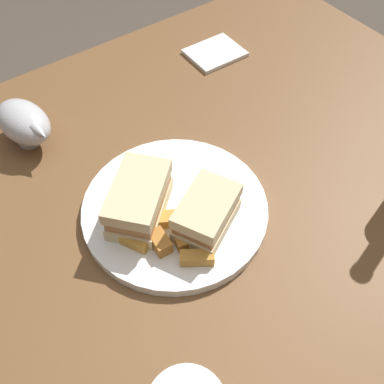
{
  "coord_description": "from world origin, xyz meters",
  "views": [
    {
      "loc": [
        -0.28,
        -0.35,
        1.3
      ],
      "look_at": [
        -0.03,
        -0.0,
        0.76
      ],
      "focal_mm": 42.58,
      "sensor_mm": 36.0,
      "label": 1
    }
  ],
  "objects_px": {
    "sandwich_half_right": "(207,213)",
    "plate": "(177,211)",
    "napkin": "(215,53)",
    "sandwich_half_left": "(139,200)",
    "gravy_boat": "(24,122)"
  },
  "relations": [
    {
      "from": "gravy_boat",
      "to": "napkin",
      "type": "height_order",
      "value": "gravy_boat"
    },
    {
      "from": "sandwich_half_left",
      "to": "gravy_boat",
      "type": "xyz_separation_m",
      "value": [
        -0.07,
        0.25,
        -0.0
      ]
    },
    {
      "from": "sandwich_half_right",
      "to": "plate",
      "type": "bearing_deg",
      "value": 109.75
    },
    {
      "from": "sandwich_half_right",
      "to": "napkin",
      "type": "distance_m",
      "value": 0.44
    },
    {
      "from": "plate",
      "to": "gravy_boat",
      "type": "relative_size",
      "value": 2.1
    },
    {
      "from": "gravy_boat",
      "to": "plate",
      "type": "bearing_deg",
      "value": -67.04
    },
    {
      "from": "sandwich_half_left",
      "to": "napkin",
      "type": "height_order",
      "value": "sandwich_half_left"
    },
    {
      "from": "sandwich_half_left",
      "to": "gravy_boat",
      "type": "distance_m",
      "value": 0.26
    },
    {
      "from": "sandwich_half_left",
      "to": "sandwich_half_right",
      "type": "relative_size",
      "value": 1.13
    },
    {
      "from": "plate",
      "to": "sandwich_half_right",
      "type": "xyz_separation_m",
      "value": [
        0.02,
        -0.05,
        0.04
      ]
    },
    {
      "from": "sandwich_half_left",
      "to": "plate",
      "type": "bearing_deg",
      "value": -26.71
    },
    {
      "from": "plate",
      "to": "napkin",
      "type": "height_order",
      "value": "plate"
    },
    {
      "from": "sandwich_half_right",
      "to": "napkin",
      "type": "height_order",
      "value": "sandwich_half_right"
    },
    {
      "from": "sandwich_half_left",
      "to": "sandwich_half_right",
      "type": "height_order",
      "value": "sandwich_half_left"
    },
    {
      "from": "napkin",
      "to": "sandwich_half_left",
      "type": "bearing_deg",
      "value": -142.39
    }
  ]
}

